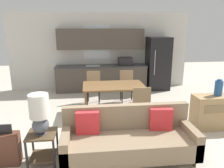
{
  "coord_description": "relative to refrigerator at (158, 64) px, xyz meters",
  "views": [
    {
      "loc": [
        -0.5,
        -3.27,
        2.21
      ],
      "look_at": [
        0.05,
        1.5,
        0.95
      ],
      "focal_mm": 35.0,
      "sensor_mm": 36.0,
      "label": 1
    }
  ],
  "objects": [
    {
      "name": "side_table",
      "position": [
        -3.3,
        -4.17,
        -0.58
      ],
      "size": [
        0.46,
        0.46,
        0.54
      ],
      "color": "brown",
      "rests_on": "ground_plane"
    },
    {
      "name": "dining_chair_far_right",
      "position": [
        -1.36,
        -1.28,
        -0.41
      ],
      "size": [
        0.44,
        0.44,
        0.94
      ],
      "rotation": [
        0.0,
        0.0,
        -0.04
      ],
      "color": "#997A56",
      "rests_on": "ground_plane"
    },
    {
      "name": "refrigerator",
      "position": [
        0.0,
        0.0,
        0.0
      ],
      "size": [
        0.78,
        0.73,
        1.87
      ],
      "color": "black",
      "rests_on": "ground_plane"
    },
    {
      "name": "credenza",
      "position": [
        0.36,
        -3.26,
        -0.56
      ],
      "size": [
        1.16,
        0.44,
        0.76
      ],
      "color": "tan",
      "rests_on": "ground_plane"
    },
    {
      "name": "dining_chair_near_right",
      "position": [
        -1.36,
        -2.96,
        -0.41
      ],
      "size": [
        0.42,
        0.42,
        0.94
      ],
      "rotation": [
        0.0,
        0.0,
        3.14
      ],
      "color": "#997A56",
      "rests_on": "ground_plane"
    },
    {
      "name": "ground_plane",
      "position": [
        -2.03,
        -4.23,
        -0.93
      ],
      "size": [
        20.0,
        20.0,
        0.0
      ],
      "primitive_type": "plane",
      "color": "beige"
    },
    {
      "name": "suitcase",
      "position": [
        -3.89,
        -4.14,
        -0.65
      ],
      "size": [
        0.44,
        0.22,
        0.71
      ],
      "color": "brown",
      "rests_on": "ground_plane"
    },
    {
      "name": "dining_table",
      "position": [
        -1.86,
        -2.11,
        -0.23
      ],
      "size": [
        1.57,
        0.97,
        0.76
      ],
      "color": "brown",
      "rests_on": "ground_plane"
    },
    {
      "name": "vase",
      "position": [
        0.3,
        -3.24,
        -0.01
      ],
      "size": [
        0.17,
        0.17,
        0.36
      ],
      "color": "#234C84",
      "rests_on": "credenza"
    },
    {
      "name": "table_lamp",
      "position": [
        -3.3,
        -4.19,
        -0.03
      ],
      "size": [
        0.31,
        0.31,
        0.67
      ],
      "color": "#4C515B",
      "rests_on": "side_table"
    },
    {
      "name": "couch",
      "position": [
        -1.86,
        -4.15,
        -0.59
      ],
      "size": [
        2.26,
        0.8,
        0.88
      ],
      "color": "#3D2D1E",
      "rests_on": "ground_plane"
    },
    {
      "name": "wall_back",
      "position": [
        -2.03,
        0.4,
        0.42
      ],
      "size": [
        6.4,
        0.07,
        2.7
      ],
      "color": "silver",
      "rests_on": "ground_plane"
    },
    {
      "name": "kitchen_counter",
      "position": [
        -2.01,
        0.1,
        -0.09
      ],
      "size": [
        3.19,
        0.65,
        2.15
      ],
      "color": "#4C443D",
      "rests_on": "ground_plane"
    },
    {
      "name": "dining_chair_far_left",
      "position": [
        -2.36,
        -1.26,
        -0.41
      ],
      "size": [
        0.46,
        0.46,
        0.94
      ],
      "rotation": [
        0.0,
        0.0,
        -0.09
      ],
      "color": "#997A56",
      "rests_on": "ground_plane"
    }
  ]
}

